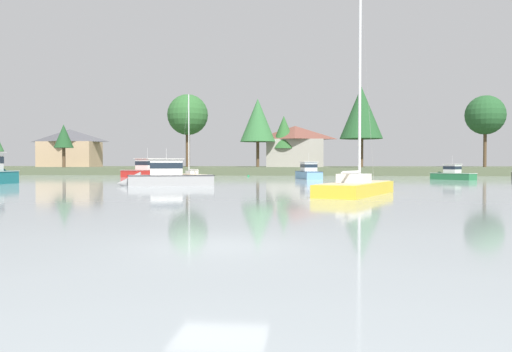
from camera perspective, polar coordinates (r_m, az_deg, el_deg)
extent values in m
plane|color=#939EA3|center=(14.16, -3.94, -7.62)|extent=(400.00, 400.00, 0.00)
cube|color=#4C563D|center=(110.09, 4.75, 0.65)|extent=(172.39, 40.09, 1.39)
cone|color=#196B70|center=(63.74, -25.71, -0.42)|extent=(3.05, 2.69, 3.00)
cube|color=gold|center=(37.10, 10.86, -1.83)|extent=(6.37, 10.38, 1.42)
cube|color=#CCB78E|center=(37.06, 10.86, -0.71)|extent=(5.83, 9.69, 0.04)
cube|color=silver|center=(36.58, 10.64, -0.23)|extent=(2.56, 2.73, 0.60)
cylinder|color=silver|center=(38.25, 11.26, 10.14)|extent=(0.20, 0.20, 14.30)
cylinder|color=silver|center=(35.90, 10.33, 0.38)|extent=(1.60, 3.78, 0.16)
cylinder|color=silver|center=(35.90, 10.33, 0.46)|extent=(1.43, 3.40, 0.14)
cylinder|color=#999999|center=(40.15, 12.06, 9.68)|extent=(1.47, 3.74, 14.26)
cube|color=#669ECC|center=(72.88, 5.75, -0.12)|extent=(3.85, 7.10, 1.66)
cone|color=#669ECC|center=(76.16, 5.11, -0.05)|extent=(2.40, 2.34, 1.98)
cube|color=black|center=(72.87, 5.75, 0.51)|extent=(3.97, 7.26, 0.05)
cube|color=silver|center=(72.77, 5.77, 1.02)|extent=(2.36, 2.94, 1.24)
cube|color=#19232D|center=(72.77, 5.77, 1.11)|extent=(2.40, 3.00, 0.45)
cube|color=beige|center=(72.77, 5.77, 1.53)|extent=(2.71, 3.31, 0.06)
cylinder|color=silver|center=(72.78, 5.77, 2.05)|extent=(0.03, 0.03, 1.27)
cube|color=#236B3D|center=(73.60, 20.69, -0.22)|extent=(5.23, 5.46, 1.39)
cone|color=#236B3D|center=(75.18, 18.87, -0.17)|extent=(2.32, 2.31, 1.68)
cube|color=silver|center=(73.59, 20.70, 0.29)|extent=(5.36, 5.60, 0.05)
cube|color=silver|center=(73.64, 20.63, 0.76)|extent=(2.28, 2.30, 1.14)
cube|color=#19232D|center=(73.64, 20.63, 0.85)|extent=(2.33, 2.34, 0.41)
cube|color=beige|center=(73.64, 20.63, 1.22)|extent=(2.60, 2.61, 0.06)
cylinder|color=silver|center=(73.64, 20.63, 1.65)|extent=(0.03, 0.03, 1.03)
cube|color=brown|center=(71.50, -7.13, -0.27)|extent=(5.99, 7.07, 1.13)
cube|color=#CCB78E|center=(71.48, -7.13, 0.20)|extent=(5.54, 6.58, 0.04)
cube|color=silver|center=(71.14, -7.01, 0.39)|extent=(1.92, 2.02, 0.45)
cylinder|color=silver|center=(72.12, -7.34, 4.54)|extent=(0.15, 0.15, 10.85)
cylinder|color=silver|center=(70.65, -6.84, 0.65)|extent=(1.91, 2.46, 0.12)
cylinder|color=silver|center=(70.65, -6.84, 0.69)|extent=(1.75, 2.23, 0.14)
cylinder|color=#999999|center=(73.49, -7.82, 4.46)|extent=(1.84, 2.41, 10.81)
cube|color=gray|center=(52.14, -9.21, -0.77)|extent=(8.57, 4.75, 1.59)
cone|color=gray|center=(52.22, -13.71, -0.79)|extent=(2.84, 2.85, 2.29)
cube|color=black|center=(52.12, -9.22, 0.07)|extent=(8.76, 4.89, 0.05)
cube|color=silver|center=(52.10, -9.76, 0.96)|extent=(3.53, 2.82, 1.56)
cube|color=#19232D|center=(52.10, -9.76, 1.13)|extent=(3.60, 2.88, 0.56)
cube|color=beige|center=(52.10, -9.76, 1.85)|extent=(3.97, 3.24, 0.06)
cylinder|color=silver|center=(52.10, -9.77, 2.43)|extent=(0.03, 0.03, 1.00)
cube|color=#B2231E|center=(84.97, -11.72, 0.09)|extent=(6.26, 9.60, 1.76)
cone|color=#B2231E|center=(88.52, -9.84, 0.15)|extent=(3.53, 3.40, 2.77)
cube|color=silver|center=(84.95, -11.73, 0.66)|extent=(6.44, 9.81, 0.05)
cube|color=silver|center=(84.91, -11.75, 1.27)|extent=(3.40, 3.68, 1.74)
cube|color=#19232D|center=(84.91, -11.75, 1.39)|extent=(3.47, 3.76, 0.63)
cube|color=beige|center=(84.91, -11.75, 1.88)|extent=(3.90, 4.16, 0.06)
cylinder|color=silver|center=(84.92, -11.76, 2.46)|extent=(0.03, 0.03, 1.68)
sphere|color=#1E8C47|center=(84.57, -0.84, -0.02)|extent=(0.39, 0.39, 0.39)
torus|color=#333338|center=(84.56, -0.84, 0.14)|extent=(0.12, 0.12, 0.02)
cylinder|color=brown|center=(111.88, 23.71, 3.07)|extent=(0.64, 0.64, 8.48)
sphere|color=#235128|center=(112.22, 23.74, 6.12)|extent=(7.66, 7.66, 7.66)
cylinder|color=brown|center=(109.77, -7.45, 3.34)|extent=(0.86, 0.86, 8.95)
sphere|color=#2D602D|center=(110.16, -7.46, 6.65)|extent=(8.44, 8.44, 8.44)
cylinder|color=brown|center=(104.51, 0.19, 3.29)|extent=(0.61, 0.61, 8.39)
cone|color=#336B38|center=(104.80, 0.19, 6.12)|extent=(7.04, 7.04, 8.61)
cylinder|color=brown|center=(103.79, -20.23, 2.53)|extent=(0.59, 0.59, 5.91)
cone|color=#1E4723|center=(103.88, -20.25, 4.11)|extent=(3.56, 3.56, 4.35)
cylinder|color=brown|center=(100.12, 11.39, 3.50)|extent=(0.84, 0.84, 8.93)
cone|color=#235128|center=(100.50, 11.41, 6.80)|extent=(8.03, 8.03, 9.81)
cylinder|color=brown|center=(106.45, 3.05, 2.68)|extent=(0.64, 0.64, 6.25)
cone|color=#2D602D|center=(106.60, 3.06, 4.81)|extent=(5.45, 5.45, 6.66)
cube|color=#9E998E|center=(107.36, 4.29, 2.50)|extent=(11.39, 6.05, 5.64)
pyramid|color=brown|center=(107.52, 4.30, 4.74)|extent=(12.30, 6.54, 2.75)
cube|color=tan|center=(115.43, -19.64, 2.24)|extent=(11.38, 6.92, 5.19)
pyramid|color=#47474C|center=(115.55, -19.66, 4.17)|extent=(12.29, 7.47, 2.61)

